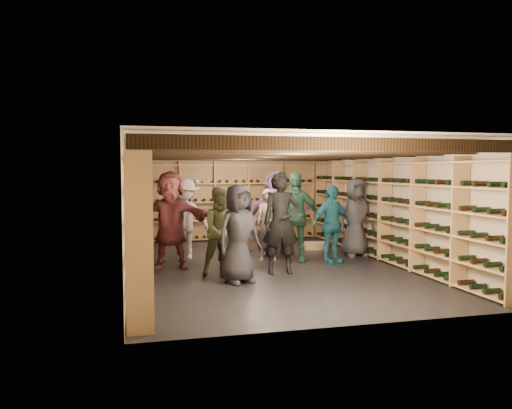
{
  "coord_description": "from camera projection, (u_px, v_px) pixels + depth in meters",
  "views": [
    {
      "loc": [
        -2.64,
        -9.58,
        1.93
      ],
      "look_at": [
        -0.2,
        0.2,
        1.22
      ],
      "focal_mm": 35.0,
      "sensor_mm": 36.0,
      "label": 1
    }
  ],
  "objects": [
    {
      "name": "ground",
      "position": [
        268.0,
        265.0,
        10.05
      ],
      "size": [
        8.0,
        8.0,
        0.0
      ],
      "primitive_type": "plane",
      "color": "black",
      "rests_on": "ground"
    },
    {
      "name": "walls",
      "position": [
        268.0,
        206.0,
        9.96
      ],
      "size": [
        5.52,
        8.02,
        2.4
      ],
      "color": "tan",
      "rests_on": "ground"
    },
    {
      "name": "ceiling",
      "position": [
        268.0,
        146.0,
        9.88
      ],
      "size": [
        5.5,
        8.0,
        0.01
      ],
      "primitive_type": "cube",
      "color": "beige",
      "rests_on": "walls"
    },
    {
      "name": "ceiling_joists",
      "position": [
        268.0,
        153.0,
        9.89
      ],
      "size": [
        5.4,
        7.12,
        0.18
      ],
      "color": "black",
      "rests_on": "ground"
    },
    {
      "name": "wine_rack_left",
      "position": [
        136.0,
        215.0,
        9.35
      ],
      "size": [
        0.32,
        7.5,
        2.15
      ],
      "color": "#AF8155",
      "rests_on": "ground"
    },
    {
      "name": "wine_rack_right",
      "position": [
        385.0,
        210.0,
        10.59
      ],
      "size": [
        0.32,
        7.5,
        2.15
      ],
      "color": "#AF8155",
      "rests_on": "ground"
    },
    {
      "name": "wine_rack_back",
      "position": [
        231.0,
        201.0,
        13.68
      ],
      "size": [
        4.7,
        0.3,
        2.15
      ],
      "color": "#AF8155",
      "rests_on": "ground"
    },
    {
      "name": "crate_stack_left",
      "position": [
        233.0,
        239.0,
        11.96
      ],
      "size": [
        0.51,
        0.35,
        0.51
      ],
      "rotation": [
        0.0,
        0.0,
        0.04
      ],
      "color": "tan",
      "rests_on": "ground"
    },
    {
      "name": "crate_stack_right",
      "position": [
        242.0,
        239.0,
        11.99
      ],
      "size": [
        0.58,
        0.47,
        0.51
      ],
      "rotation": [
        0.0,
        0.0,
        0.32
      ],
      "color": "tan",
      "rests_on": "ground"
    },
    {
      "name": "crate_loose",
      "position": [
        315.0,
        246.0,
        12.09
      ],
      "size": [
        0.56,
        0.43,
        0.17
      ],
      "primitive_type": "cube",
      "rotation": [
        0.0,
        0.0,
        -0.21
      ],
      "color": "tan",
      "rests_on": "ground"
    },
    {
      "name": "person_0",
      "position": [
        239.0,
        234.0,
        8.45
      ],
      "size": [
        0.97,
        0.82,
        1.68
      ],
      "primitive_type": "imported",
      "rotation": [
        0.0,
        0.0,
        0.4
      ],
      "color": "black",
      "rests_on": "ground"
    },
    {
      "name": "person_1",
      "position": [
        281.0,
        223.0,
        9.22
      ],
      "size": [
        0.73,
        0.51,
        1.89
      ],
      "primitive_type": "imported",
      "rotation": [
        0.0,
        0.0,
        -0.09
      ],
      "color": "black",
      "rests_on": "ground"
    },
    {
      "name": "person_2",
      "position": [
        222.0,
        231.0,
        9.15
      ],
      "size": [
        0.88,
        0.73,
        1.61
      ],
      "primitive_type": "imported",
      "rotation": [
        0.0,
        0.0,
        0.17
      ],
      "color": "brown",
      "rests_on": "ground"
    },
    {
      "name": "person_4",
      "position": [
        331.0,
        224.0,
        10.26
      ],
      "size": [
        1.01,
        0.61,
        1.6
      ],
      "primitive_type": "imported",
      "rotation": [
        0.0,
        0.0,
        0.25
      ],
      "color": "#1A5870",
      "rests_on": "ground"
    },
    {
      "name": "person_5",
      "position": [
        170.0,
        220.0,
        9.68
      ],
      "size": [
        1.85,
        0.94,
        1.91
      ],
      "primitive_type": "imported",
      "rotation": [
        0.0,
        0.0,
        -0.22
      ],
      "color": "brown",
      "rests_on": "ground"
    },
    {
      "name": "person_6",
      "position": [
        232.0,
        227.0,
        9.95
      ],
      "size": [
        0.81,
        0.57,
        1.57
      ],
      "primitive_type": "imported",
      "rotation": [
        0.0,
        0.0,
        -0.1
      ],
      "color": "#212C45",
      "rests_on": "ground"
    },
    {
      "name": "person_7",
      "position": [
        269.0,
        225.0,
        10.55
      ],
      "size": [
        0.64,
        0.51,
        1.53
      ],
      "primitive_type": "imported",
      "rotation": [
        0.0,
        0.0,
        -0.3
      ],
      "color": "gray",
      "rests_on": "ground"
    },
    {
      "name": "person_9",
      "position": [
        184.0,
        219.0,
        10.74
      ],
      "size": [
        1.24,
        0.89,
        1.74
      ],
      "primitive_type": "imported",
      "rotation": [
        0.0,
        0.0,
        -0.24
      ],
      "color": "#A9A29C",
      "rests_on": "ground"
    },
    {
      "name": "person_10",
      "position": [
        294.0,
        217.0,
        10.43
      ],
      "size": [
        1.18,
        0.73,
        1.88
      ],
      "primitive_type": "imported",
      "rotation": [
        0.0,
        0.0,
        -0.27
      ],
      "color": "#214736",
      "rests_on": "ground"
    },
    {
      "name": "person_11",
      "position": [
        276.0,
        213.0,
        11.25
      ],
      "size": [
        1.82,
        0.77,
        1.9
      ],
      "primitive_type": "imported",
      "rotation": [
        0.0,
        0.0,
        0.12
      ],
      "color": "#8A5B94",
      "rests_on": "ground"
    },
    {
      "name": "person_12",
      "position": [
        356.0,
        217.0,
        11.06
      ],
      "size": [
        0.9,
        0.63,
        1.74
      ],
      "primitive_type": "imported",
      "rotation": [
        0.0,
        0.0,
        0.09
      ],
      "color": "#333338",
      "rests_on": "ground"
    }
  ]
}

